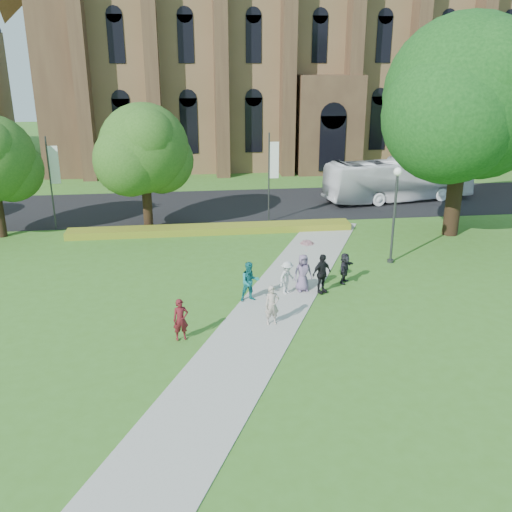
{
  "coord_description": "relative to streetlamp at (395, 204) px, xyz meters",
  "views": [
    {
      "loc": [
        -3.44,
        -21.73,
        10.8
      ],
      "look_at": [
        -0.26,
        3.94,
        1.6
      ],
      "focal_mm": 40.0,
      "sensor_mm": 36.0,
      "label": 1
    }
  ],
  "objects": [
    {
      "name": "pedestrian_5",
      "position": [
        -3.34,
        -2.63,
        -2.49
      ],
      "size": [
        1.19,
        1.43,
        1.54
      ],
      "primitive_type": "imported",
      "rotation": [
        0.0,
        0.0,
        0.96
      ],
      "color": "#232229",
      "rests_on": "footpath"
    },
    {
      "name": "pedestrian_0",
      "position": [
        -11.39,
        -7.67,
        -2.4
      ],
      "size": [
        0.69,
        0.53,
        1.71
      ],
      "primitive_type": "imported",
      "rotation": [
        0.0,
        0.0,
        0.2
      ],
      "color": "#5C151B",
      "rests_on": "footpath"
    },
    {
      "name": "pedestrian_1",
      "position": [
        -8.25,
        -4.24,
        -2.32
      ],
      "size": [
        1.02,
        0.86,
        1.87
      ],
      "primitive_type": "imported",
      "rotation": [
        0.0,
        0.0,
        0.18
      ],
      "color": "#166E70",
      "rests_on": "footpath"
    },
    {
      "name": "cathedral",
      "position": [
        2.5,
        33.23,
        9.69
      ],
      "size": [
        52.6,
        18.25,
        28.0
      ],
      "color": "brown",
      "rests_on": "ground"
    },
    {
      "name": "pedestrian_3",
      "position": [
        -4.77,
        -3.73,
        -2.29
      ],
      "size": [
        1.21,
        0.97,
        1.92
      ],
      "primitive_type": "imported",
      "rotation": [
        0.0,
        0.0,
        0.52
      ],
      "color": "black",
      "rests_on": "footpath"
    },
    {
      "name": "tour_coach",
      "position": [
        5.32,
        13.4,
        -1.64
      ],
      "size": [
        12.04,
        4.62,
        3.27
      ],
      "primitive_type": "imported",
      "rotation": [
        0.0,
        0.0,
        1.73
      ],
      "color": "silver",
      "rests_on": "road"
    },
    {
      "name": "footpath",
      "position": [
        -7.5,
        -5.5,
        -3.28
      ],
      "size": [
        15.58,
        28.54,
        0.04
      ],
      "primitive_type": "cube",
      "rotation": [
        0.0,
        0.0,
        -0.44
      ],
      "color": "#B2B2A8",
      "rests_on": "ground"
    },
    {
      "name": "large_tree",
      "position": [
        5.5,
        4.5,
        5.07
      ],
      "size": [
        9.6,
        9.6,
        13.2
      ],
      "color": "#332114",
      "rests_on": "ground"
    },
    {
      "name": "pedestrian_6",
      "position": [
        -7.6,
        -6.77,
        -2.4
      ],
      "size": [
        0.68,
        0.5,
        1.72
      ],
      "primitive_type": "imported",
      "rotation": [
        0.0,
        0.0,
        0.15
      ],
      "color": "#AD9C90",
      "rests_on": "footpath"
    },
    {
      "name": "banner_pole_0",
      "position": [
        -5.39,
        8.7,
        0.09
      ],
      "size": [
        0.7,
        0.1,
        6.0
      ],
      "color": "#38383D",
      "rests_on": "ground"
    },
    {
      "name": "parasol",
      "position": [
        -5.42,
        -3.29,
        -1.14
      ],
      "size": [
        0.81,
        0.81,
        0.59
      ],
      "primitive_type": "imported",
      "rotation": [
        0.0,
        0.0,
        0.25
      ],
      "color": "#CA8FA8",
      "rests_on": "pedestrian_4"
    },
    {
      "name": "flower_hedge",
      "position": [
        -9.5,
        6.7,
        -3.07
      ],
      "size": [
        18.0,
        1.4,
        0.45
      ],
      "primitive_type": "cube",
      "color": "#A89621",
      "rests_on": "ground"
    },
    {
      "name": "ground",
      "position": [
        -7.5,
        -6.5,
        -3.3
      ],
      "size": [
        160.0,
        160.0,
        0.0
      ],
      "primitive_type": "plane",
      "color": "#3F7122",
      "rests_on": "ground"
    },
    {
      "name": "streetlamp",
      "position": [
        0.0,
        0.0,
        0.0
      ],
      "size": [
        0.44,
        0.44,
        5.24
      ],
      "color": "#38383D",
      "rests_on": "ground"
    },
    {
      "name": "road",
      "position": [
        -7.5,
        13.5,
        -3.29
      ],
      "size": [
        160.0,
        10.0,
        0.02
      ],
      "primitive_type": "cube",
      "color": "black",
      "rests_on": "ground"
    },
    {
      "name": "pedestrian_2",
      "position": [
        -6.42,
        -3.65,
        -2.45
      ],
      "size": [
        1.17,
        1.15,
        1.61
      ],
      "primitive_type": "imported",
      "rotation": [
        0.0,
        0.0,
        0.75
      ],
      "color": "#BDBDBD",
      "rests_on": "footpath"
    },
    {
      "name": "banner_pole_1",
      "position": [
        -19.39,
        8.7,
        0.09
      ],
      "size": [
        0.7,
        0.1,
        6.0
      ],
      "color": "#38383D",
      "rests_on": "ground"
    },
    {
      "name": "pedestrian_4",
      "position": [
        -5.6,
        -3.39,
        -2.35
      ],
      "size": [
        0.97,
        0.71,
        1.82
      ],
      "primitive_type": "imported",
      "rotation": [
        0.0,
        0.0,
        0.15
      ],
      "color": "slate",
      "rests_on": "footpath"
    },
    {
      "name": "street_tree_1",
      "position": [
        -13.5,
        8.0,
        1.93
      ],
      "size": [
        5.6,
        5.6,
        8.05
      ],
      "color": "#332114",
      "rests_on": "ground"
    }
  ]
}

